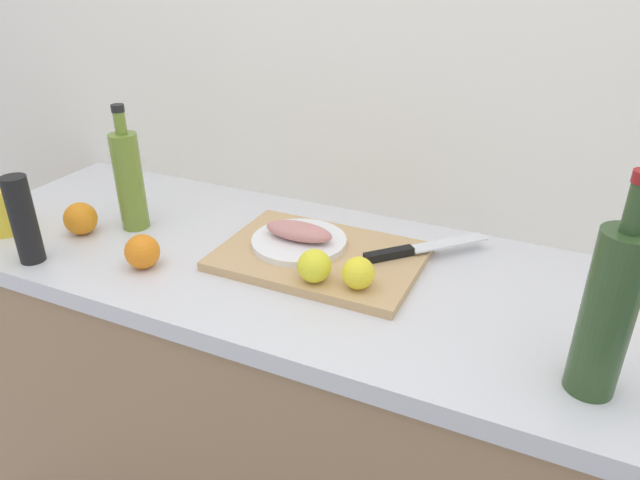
{
  "coord_description": "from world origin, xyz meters",
  "views": [
    {
      "loc": [
        0.35,
        -0.96,
        1.51
      ],
      "look_at": [
        -0.11,
        0.02,
        0.95
      ],
      "focal_mm": 32.44,
      "sensor_mm": 36.0,
      "label": 1
    }
  ],
  "objects": [
    {
      "name": "cutting_board",
      "position": [
        -0.11,
        0.02,
        0.91
      ],
      "size": [
        0.43,
        0.3,
        0.02
      ],
      "primitive_type": "cube",
      "color": "tan",
      "rests_on": "kitchen_counter"
    },
    {
      "name": "orange_1",
      "position": [
        -0.43,
        -0.16,
        0.94
      ],
      "size": [
        0.07,
        0.07,
        0.07
      ],
      "primitive_type": "sphere",
      "color": "orange",
      "rests_on": "kitchen_counter"
    },
    {
      "name": "orange_3",
      "position": [
        -0.67,
        -0.09,
        0.94
      ],
      "size": [
        0.08,
        0.08,
        0.08
      ],
      "primitive_type": "sphere",
      "color": "orange",
      "rests_on": "kitchen_counter"
    },
    {
      "name": "kitchen_counter",
      "position": [
        0.0,
        0.0,
        0.45
      ],
      "size": [
        2.0,
        0.6,
        0.9
      ],
      "color": "#9E7A56",
      "rests_on": "ground_plane"
    },
    {
      "name": "olive_oil_bottle",
      "position": [
        -0.58,
        -0.01,
        1.02
      ],
      "size": [
        0.06,
        0.06,
        0.3
      ],
      "color": "olive",
      "rests_on": "kitchen_counter"
    },
    {
      "name": "lemon_1",
      "position": [
        -0.07,
        -0.09,
        0.95
      ],
      "size": [
        0.07,
        0.07,
        0.07
      ],
      "primitive_type": "sphere",
      "color": "yellow",
      "rests_on": "cutting_board"
    },
    {
      "name": "white_plate",
      "position": [
        -0.16,
        0.04,
        0.93
      ],
      "size": [
        0.21,
        0.21,
        0.01
      ],
      "primitive_type": "cylinder",
      "color": "white",
      "rests_on": "cutting_board"
    },
    {
      "name": "wine_bottle",
      "position": [
        0.43,
        -0.17,
        1.04
      ],
      "size": [
        0.07,
        0.07,
        0.35
      ],
      "color": "#2D4723",
      "rests_on": "kitchen_counter"
    },
    {
      "name": "chef_knife",
      "position": [
        0.07,
        0.1,
        0.93
      ],
      "size": [
        0.22,
        0.23,
        0.02
      ],
      "rotation": [
        0.0,
        0.0,
        0.8
      ],
      "color": "silver",
      "rests_on": "cutting_board"
    },
    {
      "name": "fish_fillet",
      "position": [
        -0.16,
        0.04,
        0.95
      ],
      "size": [
        0.16,
        0.07,
        0.04
      ],
      "primitive_type": "ellipsoid",
      "color": "tan",
      "rests_on": "white_plate"
    },
    {
      "name": "back_wall",
      "position": [
        0.0,
        0.33,
        1.25
      ],
      "size": [
        3.2,
        0.05,
        2.5
      ],
      "primitive_type": "cube",
      "color": "white",
      "rests_on": "ground_plane"
    },
    {
      "name": "lemon_0",
      "position": [
        0.02,
        -0.07,
        0.95
      ],
      "size": [
        0.06,
        0.06,
        0.06
      ],
      "primitive_type": "sphere",
      "color": "yellow",
      "rests_on": "cutting_board"
    },
    {
      "name": "pepper_mill",
      "position": [
        -0.67,
        -0.23,
        1.0
      ],
      "size": [
        0.05,
        0.05,
        0.19
      ],
      "primitive_type": "cylinder",
      "color": "black",
      "rests_on": "kitchen_counter"
    },
    {
      "name": "coffee_mug_1",
      "position": [
        -0.84,
        -0.16,
        0.95
      ],
      "size": [
        0.13,
        0.09,
        0.11
      ],
      "color": "yellow",
      "rests_on": "kitchen_counter"
    }
  ]
}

